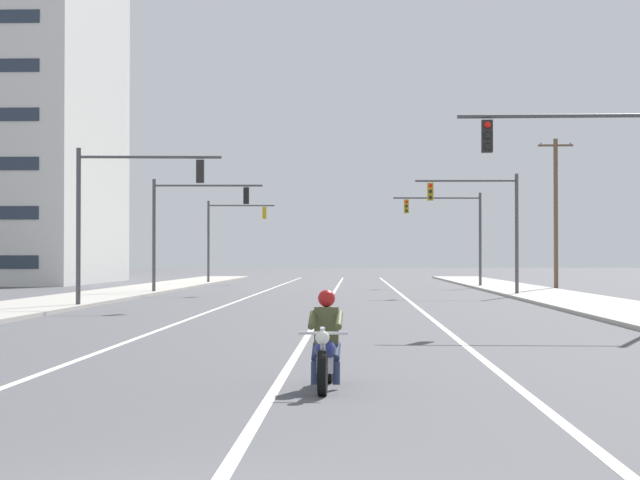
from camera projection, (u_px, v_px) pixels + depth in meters
name	position (u px, v px, depth m)	size (l,w,h in m)	color
lane_stripe_center	(331.00, 297.00, 52.47)	(0.16, 100.00, 0.01)	beige
lane_stripe_left	(250.00, 296.00, 52.61)	(0.16, 100.00, 0.01)	beige
lane_stripe_right	(404.00, 297.00, 52.35)	(0.16, 100.00, 0.01)	beige
sidewalk_kerb_right	(571.00, 300.00, 47.12)	(4.40, 110.00, 0.14)	#ADA89E
sidewalk_kerb_left	(79.00, 299.00, 47.85)	(4.40, 110.00, 0.14)	#ADA89E
motorcycle_with_rider	(326.00, 349.00, 15.61)	(0.70, 2.19, 1.46)	black
traffic_signal_near_right	(598.00, 178.00, 28.91)	(5.56, 0.37, 6.20)	#47474C
traffic_signal_near_left	(121.00, 201.00, 40.79)	(5.61, 0.62, 6.20)	#47474C
traffic_signal_mid_right	(487.00, 215.00, 53.32)	(5.22, 0.37, 6.20)	#47474C
traffic_signal_mid_left	(186.00, 217.00, 56.90)	(5.96, 0.50, 6.20)	#47474C
traffic_signal_far_right	(454.00, 224.00, 68.72)	(5.77, 0.57, 6.20)	#47474C
traffic_signal_far_left	(228.00, 229.00, 78.61)	(5.01, 0.59, 6.20)	#47474C
utility_pole_right_far	(556.00, 211.00, 63.58)	(2.11, 0.26, 9.14)	brown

